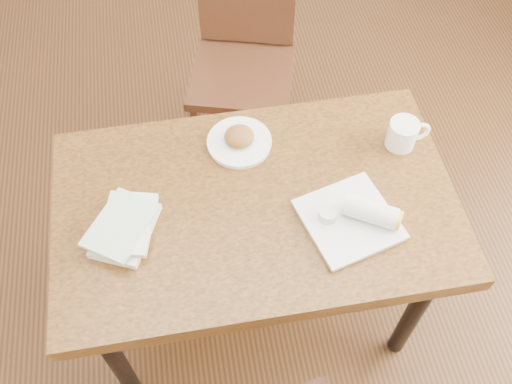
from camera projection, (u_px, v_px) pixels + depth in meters
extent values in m
cube|color=#472814|center=(256.00, 302.00, 2.34)|extent=(4.00, 5.00, 0.01)
cube|color=brown|center=(256.00, 207.00, 1.74)|extent=(1.21, 0.74, 0.06)
cylinder|color=black|center=(117.00, 360.00, 1.85)|extent=(0.06, 0.06, 0.69)
cylinder|color=black|center=(415.00, 310.00, 1.94)|extent=(0.06, 0.06, 0.69)
cylinder|color=black|center=(112.00, 221.00, 2.15)|extent=(0.06, 0.06, 0.69)
cylinder|color=black|center=(371.00, 183.00, 2.24)|extent=(0.06, 0.06, 0.69)
cylinder|color=#401E12|center=(286.00, 90.00, 2.70)|extent=(0.04, 0.04, 0.45)
cylinder|color=#401E12|center=(210.00, 83.00, 2.72)|extent=(0.04, 0.04, 0.45)
cylinder|color=#401E12|center=(279.00, 149.00, 2.49)|extent=(0.04, 0.04, 0.45)
cylinder|color=#401E12|center=(198.00, 142.00, 2.52)|extent=(0.04, 0.04, 0.45)
cube|color=#401E12|center=(242.00, 76.00, 2.40)|extent=(0.52, 0.52, 0.04)
cylinder|color=white|center=(239.00, 143.00, 1.83)|extent=(0.20, 0.20, 0.01)
cylinder|color=white|center=(239.00, 141.00, 1.82)|extent=(0.21, 0.21, 0.01)
ellipsoid|color=#B27538|center=(239.00, 136.00, 1.80)|extent=(0.12, 0.12, 0.05)
cylinder|color=white|center=(402.00, 134.00, 1.80)|extent=(0.09, 0.09, 0.09)
torus|color=white|center=(419.00, 132.00, 1.80)|extent=(0.08, 0.01, 0.08)
cylinder|color=tan|center=(405.00, 125.00, 1.76)|extent=(0.08, 0.08, 0.01)
cylinder|color=#F2E5CC|center=(405.00, 124.00, 1.76)|extent=(0.06, 0.06, 0.00)
cube|color=white|center=(349.00, 221.00, 1.66)|extent=(0.30, 0.30, 0.01)
cube|color=white|center=(349.00, 219.00, 1.66)|extent=(0.31, 0.31, 0.01)
cylinder|color=white|center=(370.00, 211.00, 1.63)|extent=(0.17, 0.13, 0.06)
cylinder|color=yellow|center=(397.00, 220.00, 1.61)|extent=(0.05, 0.06, 0.06)
cylinder|color=silver|center=(328.00, 214.00, 1.64)|extent=(0.05, 0.05, 0.03)
cylinder|color=red|center=(328.00, 212.00, 1.63)|extent=(0.05, 0.05, 0.01)
cube|color=white|center=(125.00, 230.00, 1.64)|extent=(0.22, 0.25, 0.02)
cube|color=silver|center=(128.00, 223.00, 1.63)|extent=(0.19, 0.23, 0.02)
cube|color=#79B68C|center=(121.00, 225.00, 1.61)|extent=(0.24, 0.25, 0.02)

